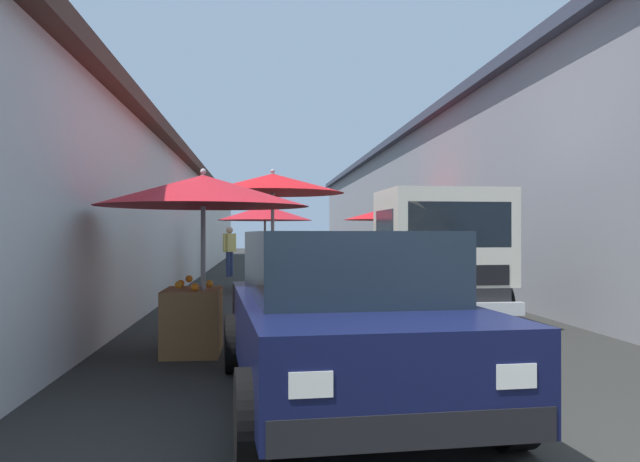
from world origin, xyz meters
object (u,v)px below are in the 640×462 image
fruit_stall_mid_lane (265,225)px  vendor_in_shade (410,250)px  fruit_stall_far_left (395,221)px  vendor_by_crates (230,248)px  hatchback_car (342,315)px  fruit_stall_far_right (201,213)px  delivery_truck (428,258)px  fruit_stall_near_left (275,207)px

fruit_stall_mid_lane → vendor_in_shade: size_ratio=1.43×
fruit_stall_far_left → vendor_by_crates: (4.86, 4.59, -0.79)m
vendor_in_shade → hatchback_car: bearing=163.9°
fruit_stall_far_right → fruit_stall_mid_lane: (8.39, -0.81, -0.03)m
hatchback_car → delivery_truck: bearing=-23.7°
fruit_stall_near_left → fruit_stall_far_left: bearing=-27.7°
fruit_stall_mid_lane → fruit_stall_near_left: bearing=-178.8°
fruit_stall_far_right → vendor_in_shade: 11.17m
vendor_in_shade → fruit_stall_far_left: bearing=148.2°
fruit_stall_mid_lane → fruit_stall_far_left: bearing=-80.6°
fruit_stall_mid_lane → vendor_by_crates: 5.59m
fruit_stall_far_right → delivery_truck: size_ratio=0.50×
fruit_stall_far_left → delivery_truck: size_ratio=0.57×
fruit_stall_far_right → delivery_truck: 4.13m
fruit_stall_mid_lane → vendor_in_shade: bearing=-68.5°
fruit_stall_near_left → vendor_by_crates: bearing=6.4°
fruit_stall_far_right → vendor_by_crates: 13.85m
fruit_stall_mid_lane → vendor_by_crates: size_ratio=1.44×
fruit_stall_near_left → fruit_stall_mid_lane: bearing=1.2°
vendor_by_crates → vendor_in_shade: bearing=-126.1°
vendor_by_crates → fruit_stall_far_left: bearing=-136.7°
fruit_stall_far_left → hatchback_car: fruit_stall_far_left is taller
delivery_truck → vendor_in_shade: delivery_truck is taller
fruit_stall_mid_lane → vendor_in_shade: fruit_stall_mid_lane is taller
fruit_stall_near_left → vendor_by_crates: size_ratio=1.49×
vendor_in_shade → vendor_by_crates: bearing=53.9°
fruit_stall_far_left → delivery_truck: bearing=172.3°
fruit_stall_mid_lane → fruit_stall_far_right: bearing=174.5°
vendor_in_shade → fruit_stall_far_right: bearing=153.9°
fruit_stall_near_left → vendor_in_shade: fruit_stall_near_left is taller
fruit_stall_near_left → delivery_truck: size_ratio=0.50×
fruit_stall_mid_lane → hatchback_car: bearing=-176.9°
fruit_stall_mid_lane → fruit_stall_near_left: 5.78m
fruit_stall_far_left → delivery_truck: fruit_stall_far_left is taller
hatchback_car → vendor_in_shade: bearing=-16.1°
hatchback_car → vendor_by_crates: vendor_by_crates is taller
fruit_stall_mid_lane → vendor_in_shade: (1.62, -4.10, -0.67)m
fruit_stall_far_left → vendor_in_shade: (1.04, -0.65, -0.78)m
fruit_stall_far_right → fruit_stall_mid_lane: bearing=-5.5°
fruit_stall_near_left → delivery_truck: fruit_stall_near_left is taller
fruit_stall_far_left → hatchback_car: bearing=165.5°
fruit_stall_mid_lane → hatchback_car: 10.63m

